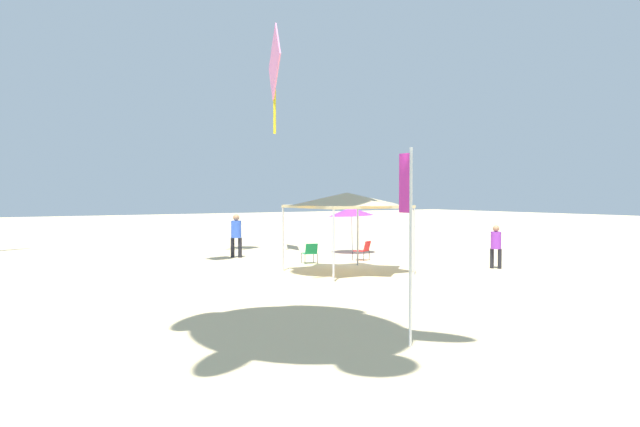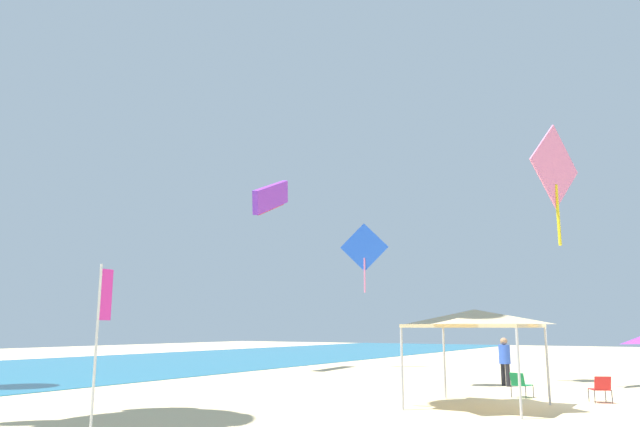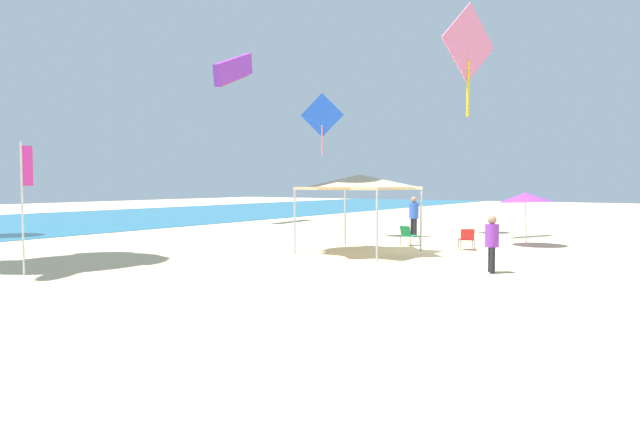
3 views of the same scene
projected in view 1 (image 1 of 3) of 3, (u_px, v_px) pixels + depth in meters
The scene contains 9 objects.
ground at pixel (350, 265), 25.44m from camera, with size 120.00×120.00×0.10m, color #D6BC8C.
canopy_tent at pixel (347, 201), 22.45m from camera, with size 3.49×3.43×2.84m.
beach_umbrella at pixel (351, 211), 29.76m from camera, with size 2.12×2.13×2.21m.
folding_chair_near_cooler at pixel (310, 252), 25.44m from camera, with size 0.74×0.66×0.82m.
folding_chair_right_of_tent at pixel (363, 249), 26.63m from camera, with size 0.79×0.74×0.82m.
banner_flag at pixel (409, 227), 11.72m from camera, with size 0.36×0.06×3.66m.
person_watching_sky at pixel (496, 243), 23.76m from camera, with size 0.40×0.38×1.62m.
person_by_tent at pixel (236, 232), 27.81m from camera, with size 0.45×0.45×1.89m.
kite_diamond_pink at pixel (274, 66), 29.39m from camera, with size 3.36×1.30×5.09m.
Camera 1 is at (-20.71, 14.68, 2.83)m, focal length 35.84 mm.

